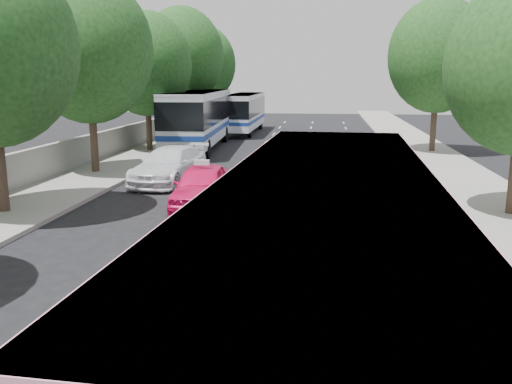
% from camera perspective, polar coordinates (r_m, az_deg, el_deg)
% --- Properties ---
extents(ground, '(120.00, 120.00, 0.00)m').
position_cam_1_polar(ground, '(12.01, -4.77, -10.81)').
color(ground, black).
rests_on(ground, ground).
extents(sidewalk_left, '(4.00, 90.00, 0.15)m').
position_cam_1_polar(sidewalk_left, '(32.99, -12.02, 3.80)').
color(sidewalk_left, '#9E998E').
rests_on(sidewalk_left, ground).
extents(sidewalk_right, '(4.00, 90.00, 0.12)m').
position_cam_1_polar(sidewalk_right, '(31.74, 18.40, 3.10)').
color(sidewalk_right, '#9E998E').
rests_on(sidewalk_right, ground).
extents(low_wall, '(0.30, 90.00, 1.50)m').
position_cam_1_polar(low_wall, '(33.53, -15.00, 5.20)').
color(low_wall, '#9E998E').
rests_on(low_wall, sidewalk_left).
extents(tree_left_c, '(6.00, 6.00, 9.35)m').
position_cam_1_polar(tree_left_c, '(27.13, -17.18, 14.63)').
color(tree_left_c, '#38281E').
rests_on(tree_left_c, ground).
extents(tree_left_d, '(5.52, 5.52, 8.60)m').
position_cam_1_polar(tree_left_d, '(34.53, -11.39, 13.43)').
color(tree_left_d, '#38281E').
rests_on(tree_left_d, ground).
extents(tree_left_e, '(6.30, 6.30, 9.82)m').
position_cam_1_polar(tree_left_e, '(42.20, -7.75, 14.34)').
color(tree_left_e, '#38281E').
rests_on(tree_left_e, ground).
extents(tree_left_f, '(5.88, 5.88, 9.16)m').
position_cam_1_polar(tree_left_f, '(50.00, -5.53, 13.53)').
color(tree_left_f, '#38281E').
rests_on(tree_left_f, ground).
extents(tree_right_far, '(6.00, 6.00, 9.35)m').
position_cam_1_polar(tree_right_far, '(35.42, 18.79, 13.80)').
color(tree_right_far, '#38281E').
rests_on(tree_right_far, ground).
extents(pink_bus, '(3.16, 10.80, 3.41)m').
position_cam_1_polar(pink_bus, '(7.63, 7.50, -7.40)').
color(pink_bus, pink).
rests_on(pink_bus, ground).
extents(pink_taxi, '(2.11, 4.68, 1.56)m').
position_cam_1_polar(pink_taxi, '(19.65, -5.69, 0.61)').
color(pink_taxi, '#F81567').
rests_on(pink_taxi, ground).
extents(white_pickup, '(2.84, 5.64, 1.57)m').
position_cam_1_polar(white_pickup, '(24.50, -9.08, 2.80)').
color(white_pickup, white).
rests_on(white_pickup, ground).
extents(tour_coach_front, '(3.42, 12.62, 3.74)m').
position_cam_1_polar(tour_coach_front, '(35.77, -6.03, 8.11)').
color(tour_coach_front, white).
rests_on(tour_coach_front, ground).
extents(tour_coach_rear, '(2.39, 10.85, 3.24)m').
position_cam_1_polar(tour_coach_rear, '(46.07, -1.28, 8.67)').
color(tour_coach_rear, white).
rests_on(tour_coach_rear, ground).
extents(taxi_roof_sign, '(0.56, 0.21, 0.18)m').
position_cam_1_polar(taxi_roof_sign, '(19.49, -5.75, 3.11)').
color(taxi_roof_sign, silver).
rests_on(taxi_roof_sign, pink_taxi).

